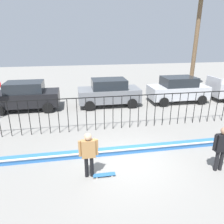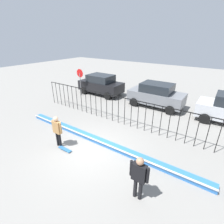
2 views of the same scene
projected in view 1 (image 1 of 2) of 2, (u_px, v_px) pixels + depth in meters
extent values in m
plane|color=gray|center=(128.00, 162.00, 8.53)|extent=(60.00, 60.00, 0.00)
cube|color=#2D6BB7|center=(124.00, 150.00, 9.19)|extent=(11.00, 0.36, 0.22)
cylinder|color=#B2B2B7|center=(125.00, 150.00, 8.98)|extent=(11.00, 0.09, 0.09)
cylinder|color=black|center=(9.00, 119.00, 10.40)|extent=(0.04, 0.04, 1.82)
cylinder|color=black|center=(19.00, 119.00, 10.48)|extent=(0.04, 0.04, 1.82)
cylinder|color=black|center=(29.00, 118.00, 10.56)|extent=(0.04, 0.04, 1.82)
cylinder|color=black|center=(39.00, 117.00, 10.64)|extent=(0.04, 0.04, 1.82)
cylinder|color=black|center=(49.00, 117.00, 10.71)|extent=(0.04, 0.04, 1.82)
cylinder|color=black|center=(58.00, 116.00, 10.79)|extent=(0.04, 0.04, 1.82)
cylinder|color=black|center=(68.00, 116.00, 10.87)|extent=(0.04, 0.04, 1.82)
cylinder|color=black|center=(77.00, 115.00, 10.95)|extent=(0.04, 0.04, 1.82)
cylinder|color=black|center=(86.00, 114.00, 11.03)|extent=(0.04, 0.04, 1.82)
cylinder|color=black|center=(95.00, 114.00, 11.11)|extent=(0.04, 0.04, 1.82)
cylinder|color=black|center=(104.00, 113.00, 11.19)|extent=(0.04, 0.04, 1.82)
cylinder|color=black|center=(113.00, 113.00, 11.26)|extent=(0.04, 0.04, 1.82)
cylinder|color=black|center=(122.00, 112.00, 11.34)|extent=(0.04, 0.04, 1.82)
cylinder|color=black|center=(130.00, 112.00, 11.42)|extent=(0.04, 0.04, 1.82)
cylinder|color=black|center=(139.00, 111.00, 11.50)|extent=(0.04, 0.04, 1.82)
cylinder|color=black|center=(147.00, 111.00, 11.58)|extent=(0.04, 0.04, 1.82)
cylinder|color=black|center=(155.00, 110.00, 11.66)|extent=(0.04, 0.04, 1.82)
cylinder|color=black|center=(163.00, 110.00, 11.73)|extent=(0.04, 0.04, 1.82)
cylinder|color=black|center=(171.00, 109.00, 11.81)|extent=(0.04, 0.04, 1.82)
cylinder|color=black|center=(179.00, 109.00, 11.89)|extent=(0.04, 0.04, 1.82)
cylinder|color=black|center=(187.00, 108.00, 11.97)|extent=(0.04, 0.04, 1.82)
cylinder|color=black|center=(194.00, 108.00, 12.05)|extent=(0.04, 0.04, 1.82)
cylinder|color=black|center=(202.00, 107.00, 12.13)|extent=(0.04, 0.04, 1.82)
cylinder|color=black|center=(209.00, 107.00, 12.20)|extent=(0.04, 0.04, 1.82)
cylinder|color=black|center=(217.00, 106.00, 12.28)|extent=(0.04, 0.04, 1.82)
cylinder|color=black|center=(224.00, 106.00, 12.36)|extent=(0.04, 0.04, 1.82)
cube|color=black|center=(113.00, 96.00, 10.96)|extent=(14.00, 0.04, 0.04)
cylinder|color=black|center=(86.00, 167.00, 7.52)|extent=(0.13, 0.13, 0.78)
cylinder|color=black|center=(92.00, 166.00, 7.55)|extent=(0.13, 0.13, 0.78)
cube|color=#A87A47|center=(88.00, 149.00, 7.29)|extent=(0.48, 0.20, 0.65)
sphere|color=tan|center=(88.00, 137.00, 7.14)|extent=(0.26, 0.26, 0.26)
cylinder|color=#A87A47|center=(80.00, 149.00, 7.23)|extent=(0.10, 0.10, 0.58)
cylinder|color=#A87A47|center=(97.00, 147.00, 7.33)|extent=(0.10, 0.10, 0.58)
cube|color=#26598C|center=(104.00, 175.00, 7.64)|extent=(0.80, 0.20, 0.02)
cylinder|color=silver|center=(111.00, 173.00, 7.77)|extent=(0.05, 0.03, 0.05)
cylinder|color=silver|center=(112.00, 176.00, 7.63)|extent=(0.05, 0.03, 0.05)
cylinder|color=silver|center=(96.00, 175.00, 7.68)|extent=(0.05, 0.03, 0.05)
cylinder|color=silver|center=(97.00, 178.00, 7.54)|extent=(0.05, 0.03, 0.05)
cylinder|color=black|center=(217.00, 161.00, 7.87)|extent=(0.13, 0.13, 0.81)
cylinder|color=black|center=(221.00, 160.00, 7.90)|extent=(0.13, 0.13, 0.81)
cube|color=black|center=(222.00, 143.00, 7.64)|extent=(0.49, 0.21, 0.67)
cylinder|color=black|center=(215.00, 143.00, 7.57)|extent=(0.11, 0.11, 0.60)
cube|color=black|center=(26.00, 98.00, 14.29)|extent=(4.30, 1.90, 0.90)
cube|color=#1E2328|center=(24.00, 87.00, 14.03)|extent=(2.37, 1.71, 0.66)
cylinder|color=black|center=(51.00, 100.00, 15.57)|extent=(0.68, 0.22, 0.68)
cylinder|color=black|center=(48.00, 108.00, 13.81)|extent=(0.68, 0.22, 0.68)
cylinder|color=black|center=(8.00, 102.00, 15.08)|extent=(0.68, 0.22, 0.68)
cube|color=slate|center=(109.00, 95.00, 15.20)|extent=(4.30, 1.90, 0.90)
cube|color=#1E2328|center=(109.00, 84.00, 14.94)|extent=(2.37, 1.71, 0.66)
cylinder|color=black|center=(126.00, 96.00, 16.48)|extent=(0.68, 0.22, 0.68)
cylinder|color=black|center=(132.00, 104.00, 14.72)|extent=(0.68, 0.22, 0.68)
cylinder|color=black|center=(88.00, 98.00, 15.99)|extent=(0.68, 0.22, 0.68)
cylinder|color=black|center=(90.00, 106.00, 14.23)|extent=(0.68, 0.22, 0.68)
cube|color=#B7BABF|center=(178.00, 92.00, 16.01)|extent=(4.30, 1.90, 0.90)
cube|color=#1E2328|center=(179.00, 81.00, 15.74)|extent=(2.37, 1.71, 0.66)
cylinder|color=black|center=(188.00, 93.00, 17.28)|extent=(0.68, 0.22, 0.68)
cylinder|color=black|center=(202.00, 100.00, 15.52)|extent=(0.68, 0.22, 0.68)
cylinder|color=black|center=(154.00, 95.00, 16.79)|extent=(0.68, 0.22, 0.68)
cylinder|color=black|center=(164.00, 102.00, 15.03)|extent=(0.68, 0.22, 0.68)
cube|color=#B7B7BC|center=(214.00, 79.00, 16.16)|extent=(0.12, 1.75, 0.36)
cylinder|color=black|center=(212.00, 92.00, 17.59)|extent=(0.68, 0.22, 0.68)
cylinder|color=brown|center=(195.00, 45.00, 18.71)|extent=(0.36, 0.36, 7.93)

